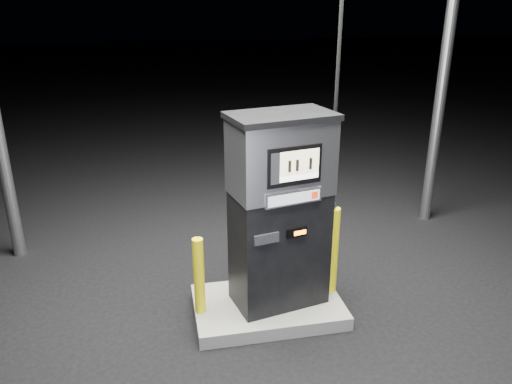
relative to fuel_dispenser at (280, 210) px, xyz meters
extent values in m
plane|color=black|center=(-0.13, -0.01, -1.21)|extent=(80.00, 80.00, 0.00)
cube|color=slate|center=(-0.13, -0.01, -1.14)|extent=(1.60, 1.00, 0.15)
cylinder|color=gray|center=(2.87, 1.99, 1.04)|extent=(0.16, 0.16, 4.50)
cube|color=black|center=(-0.01, 0.00, -0.43)|extent=(1.05, 0.74, 1.26)
cube|color=#ACACB3|center=(-0.01, 0.00, 0.57)|extent=(1.07, 0.76, 0.75)
cube|color=black|center=(-0.01, 0.00, 0.98)|extent=(1.12, 0.81, 0.06)
cube|color=black|center=(0.06, -0.28, 0.57)|extent=(0.56, 0.15, 0.38)
cube|color=beige|center=(0.10, -0.29, 0.60)|extent=(0.40, 0.09, 0.24)
cube|color=white|center=(0.10, -0.29, 0.45)|extent=(0.40, 0.09, 0.05)
cube|color=#ACACB3|center=(0.06, -0.28, 0.24)|extent=(0.60, 0.15, 0.14)
cube|color=#AAADB2|center=(0.06, -0.30, 0.24)|extent=(0.54, 0.12, 0.11)
cube|color=red|center=(0.28, -0.26, 0.24)|extent=(0.07, 0.02, 0.07)
cube|color=black|center=(0.10, -0.27, -0.14)|extent=(0.22, 0.07, 0.09)
cube|color=#FF640C|center=(0.14, -0.28, -0.14)|extent=(0.13, 0.03, 0.05)
cube|color=black|center=(-0.22, -0.34, -0.14)|extent=(0.26, 0.08, 0.10)
cube|color=black|center=(0.51, 0.11, -0.01)|extent=(0.14, 0.20, 0.25)
cylinder|color=gray|center=(0.57, 0.12, -0.01)|extent=(0.11, 0.23, 0.07)
cylinder|color=black|center=(0.56, 0.07, 1.67)|extent=(0.04, 0.04, 3.12)
cylinder|color=#FFEC0E|center=(-0.87, -0.06, -0.64)|extent=(0.14, 0.14, 0.85)
cylinder|color=#FFEC0E|center=(0.61, 0.07, -0.56)|extent=(0.14, 0.14, 1.00)
camera|label=1|loc=(-1.18, -4.56, 2.02)|focal=35.00mm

